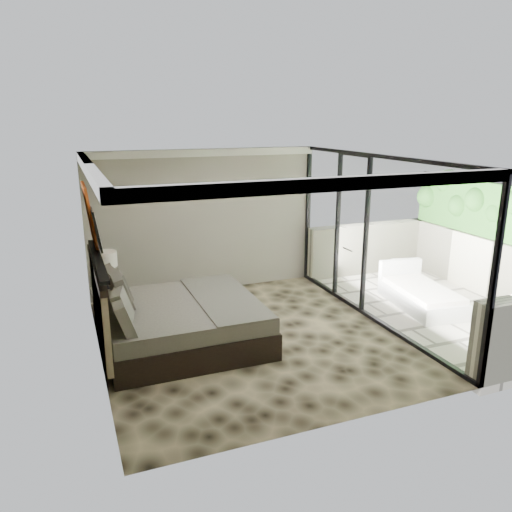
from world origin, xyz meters
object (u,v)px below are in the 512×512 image
object	(u,v)px
bed	(176,320)
nightstand	(108,304)
ottoman	(405,272)
lounger	(420,295)
table_lamp	(106,266)

from	to	relation	value
bed	nightstand	xyz separation A→B (m)	(-0.87, 1.41, -0.12)
nightstand	ottoman	bearing A→B (deg)	7.39
bed	nightstand	bearing A→B (deg)	121.56
ottoman	lounger	distance (m)	1.35
nightstand	ottoman	world-z (taller)	nightstand
bed	table_lamp	size ratio (longest dim) A/B	3.51
bed	nightstand	world-z (taller)	bed
bed	ottoman	distance (m)	5.28
bed	lounger	xyz separation A→B (m)	(4.54, -0.05, -0.18)
nightstand	table_lamp	xyz separation A→B (m)	(0.02, -0.01, 0.69)
table_lamp	ottoman	distance (m)	6.05
lounger	table_lamp	bearing A→B (deg)	172.51
ottoman	lounger	world-z (taller)	lounger
bed	ottoman	xyz separation A→B (m)	(5.15, 1.17, -0.15)
table_lamp	bed	bearing A→B (deg)	-58.82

